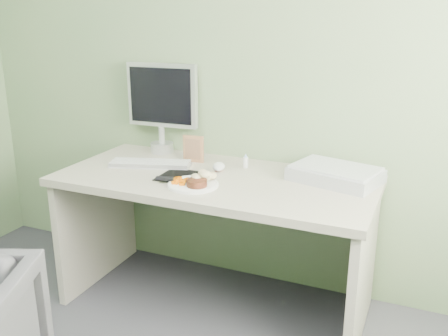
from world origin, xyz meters
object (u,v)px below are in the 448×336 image
at_px(monitor, 162,103).
at_px(scanner, 335,175).
at_px(plate, 193,185).
at_px(desk, 216,210).

bearing_deg(monitor, scanner, -10.55).
relative_size(plate, scanner, 0.59).
relative_size(scanner, monitor, 0.80).
height_order(scanner, monitor, monitor).
bearing_deg(plate, monitor, 132.14).
bearing_deg(plate, scanner, 29.19).
relative_size(plate, monitor, 0.47).
distance_m(desk, plate, 0.26).
relative_size(desk, monitor, 3.08).
distance_m(scanner, monitor, 1.09).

